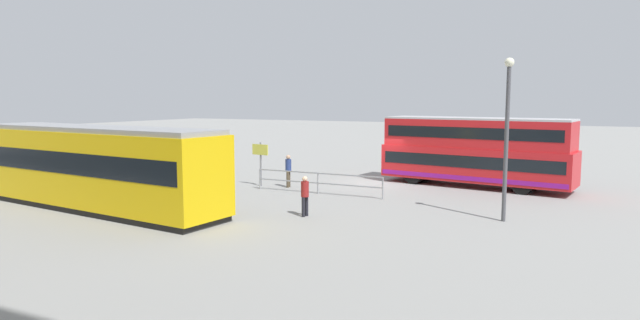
{
  "coord_description": "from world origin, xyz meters",
  "views": [
    {
      "loc": [
        -10.55,
        28.33,
        4.71
      ],
      "look_at": [
        1.4,
        4.62,
        1.71
      ],
      "focal_mm": 29.94,
      "sensor_mm": 36.0,
      "label": 1
    }
  ],
  "objects_px": {
    "tram_yellow": "(95,166)",
    "pedestrian_crossing": "(305,193)",
    "info_sign": "(260,156)",
    "street_lamp": "(507,126)",
    "double_decker_bus": "(475,151)",
    "pedestrian_near_railing": "(288,169)"
  },
  "relations": [
    {
      "from": "tram_yellow",
      "to": "pedestrian_crossing",
      "type": "xyz_separation_m",
      "value": [
        -8.82,
        -2.71,
        -0.91
      ]
    },
    {
      "from": "double_decker_bus",
      "to": "pedestrian_crossing",
      "type": "height_order",
      "value": "double_decker_bus"
    },
    {
      "from": "double_decker_bus",
      "to": "info_sign",
      "type": "distance_m",
      "value": 11.7
    },
    {
      "from": "info_sign",
      "to": "pedestrian_near_railing",
      "type": "bearing_deg",
      "value": -168.2
    },
    {
      "from": "double_decker_bus",
      "to": "info_sign",
      "type": "bearing_deg",
      "value": 26.16
    },
    {
      "from": "pedestrian_near_railing",
      "to": "street_lamp",
      "type": "relative_size",
      "value": 0.28
    },
    {
      "from": "tram_yellow",
      "to": "street_lamp",
      "type": "xyz_separation_m",
      "value": [
        -16.16,
        -5.44,
        1.86
      ]
    },
    {
      "from": "tram_yellow",
      "to": "pedestrian_crossing",
      "type": "distance_m",
      "value": 9.28
    },
    {
      "from": "double_decker_bus",
      "to": "street_lamp",
      "type": "xyz_separation_m",
      "value": [
        -2.64,
        8.08,
        1.79
      ]
    },
    {
      "from": "pedestrian_near_railing",
      "to": "info_sign",
      "type": "relative_size",
      "value": 0.73
    },
    {
      "from": "pedestrian_near_railing",
      "to": "tram_yellow",
      "type": "bearing_deg",
      "value": 62.21
    },
    {
      "from": "double_decker_bus",
      "to": "tram_yellow",
      "type": "height_order",
      "value": "double_decker_bus"
    },
    {
      "from": "pedestrian_crossing",
      "to": "street_lamp",
      "type": "bearing_deg",
      "value": -159.6
    },
    {
      "from": "double_decker_bus",
      "to": "pedestrian_near_railing",
      "type": "relative_size",
      "value": 5.89
    },
    {
      "from": "pedestrian_crossing",
      "to": "info_sign",
      "type": "relative_size",
      "value": 0.69
    },
    {
      "from": "info_sign",
      "to": "street_lamp",
      "type": "height_order",
      "value": "street_lamp"
    },
    {
      "from": "tram_yellow",
      "to": "info_sign",
      "type": "bearing_deg",
      "value": -109.81
    },
    {
      "from": "pedestrian_near_railing",
      "to": "pedestrian_crossing",
      "type": "height_order",
      "value": "pedestrian_near_railing"
    },
    {
      "from": "double_decker_bus",
      "to": "street_lamp",
      "type": "height_order",
      "value": "street_lamp"
    },
    {
      "from": "double_decker_bus",
      "to": "pedestrian_crossing",
      "type": "relative_size",
      "value": 6.29
    },
    {
      "from": "pedestrian_crossing",
      "to": "info_sign",
      "type": "distance_m",
      "value": 8.14
    },
    {
      "from": "pedestrian_crossing",
      "to": "street_lamp",
      "type": "xyz_separation_m",
      "value": [
        -7.33,
        -2.73,
        2.77
      ]
    }
  ]
}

